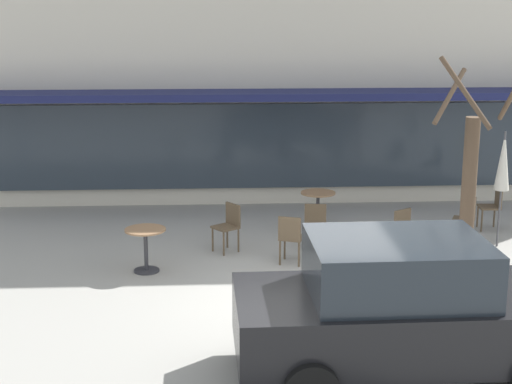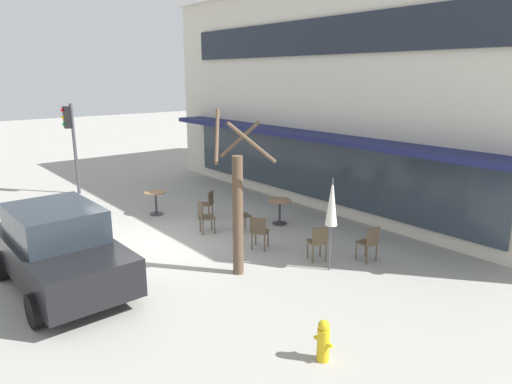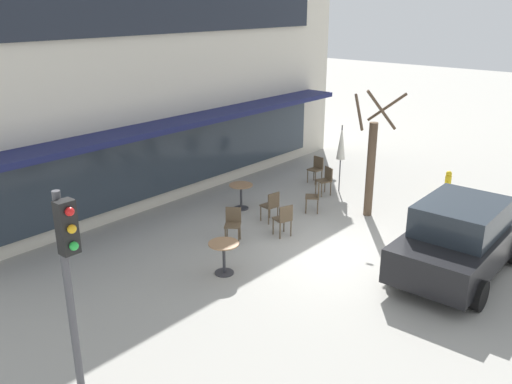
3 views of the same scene
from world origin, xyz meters
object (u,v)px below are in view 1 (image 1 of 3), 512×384
Objects in this scene: cafe_chair_0 at (229,224)px; parked_sedan at (404,308)px; cafe_table_near_wall at (318,204)px; cafe_chair_5 at (493,204)px; patio_umbrella_green_folded at (503,162)px; street_tree at (469,186)px; cafe_chair_1 at (291,236)px; cafe_chair_2 at (398,228)px; cafe_chair_4 at (315,222)px; cafe_table_streetside at (146,243)px; cafe_chair_3 at (468,217)px.

cafe_chair_0 is 5.47m from parked_sedan.
cafe_chair_5 is at bearing -4.31° from cafe_table_near_wall.
street_tree reaches higher than patio_umbrella_green_folded.
patio_umbrella_green_folded is 2.47× the size of cafe_chair_1.
cafe_chair_5 is at bearing 62.69° from street_tree.
cafe_chair_1 is 1.00× the size of cafe_chair_2.
cafe_chair_1 is at bearing 162.06° from street_tree.
cafe_chair_4 is (-1.44, 0.48, 0.00)m from cafe_chair_2.
patio_umbrella_green_folded is 2.12m from street_tree.
cafe_chair_1 is 0.24× the size of street_tree.
cafe_table_near_wall is 0.18× the size of parked_sedan.
patio_umbrella_green_folded is (6.51, 1.08, 1.11)m from cafe_table_streetside.
cafe_chair_0 and cafe_chair_5 have the same top height.
cafe_chair_3 is at bearing 71.08° from street_tree.
patio_umbrella_green_folded is at bearing 0.26° from cafe_chair_0.
cafe_chair_4 is (-3.46, 0.03, -1.10)m from patio_umbrella_green_folded.
cafe_chair_5 is at bearing 48.66° from cafe_chair_3.
street_tree reaches higher than cafe_chair_3.
cafe_chair_4 is 3.89m from cafe_chair_5.
cafe_chair_4 is at bearing 58.11° from cafe_chair_1.
cafe_chair_4 is at bearing -177.13° from cafe_chair_3.
cafe_chair_2 reaches higher than cafe_table_near_wall.
cafe_chair_0 is 1.00× the size of cafe_chair_2.
cafe_chair_3 is at bearing 11.94° from cafe_table_streetside.
cafe_chair_5 is (3.74, 1.07, 0.00)m from cafe_chair_4.
cafe_table_streetside is 0.85× the size of cafe_chair_2.
cafe_chair_0 is at bearing 112.08° from parked_sedan.
patio_umbrella_green_folded is at bearing 59.22° from parked_sedan.
cafe_chair_0 reaches higher than cafe_table_streetside.
patio_umbrella_green_folded reaches higher than cafe_chair_4.
street_tree reaches higher than cafe_chair_1.
cafe_chair_5 is 3.38m from street_tree.
cafe_chair_0 is 1.00× the size of cafe_chair_5.
cafe_table_near_wall is 3.53m from cafe_chair_5.
cafe_chair_3 is 1.00× the size of cafe_chair_5.
parked_sedan is (-3.03, -5.08, -0.75)m from patio_umbrella_green_folded.
cafe_chair_2 is 1.00× the size of cafe_chair_5.
cafe_table_near_wall is at bearing 123.34° from street_tree.
cafe_chair_2 is at bearing -146.13° from cafe_chair_5.
cafe_chair_3 and cafe_chair_5 have the same top height.
cafe_chair_0 is 1.00× the size of cafe_chair_4.
cafe_table_near_wall is 2.30m from cafe_chair_0.
cafe_chair_2 is at bearing -167.70° from patio_umbrella_green_folded.
cafe_table_streetside is 0.85× the size of cafe_chair_4.
cafe_chair_0 is 1.00× the size of cafe_chair_1.
cafe_chair_2 is 1.61m from cafe_chair_3.
cafe_chair_3 is 1.23m from cafe_chair_5.
cafe_table_streetside is at bearing -162.16° from cafe_chair_5.
cafe_chair_0 is at bearing 142.80° from cafe_chair_1.
cafe_chair_3 is (3.47, 1.02, 0.00)m from cafe_chair_1.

